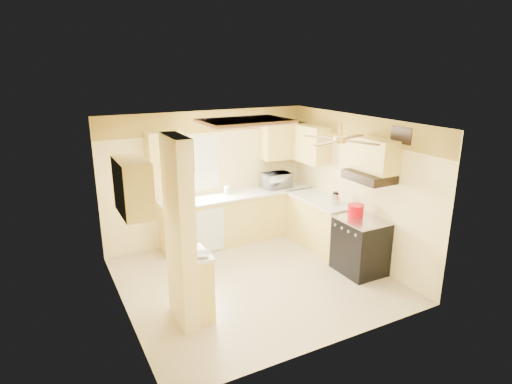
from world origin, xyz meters
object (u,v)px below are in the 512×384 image
microwave (277,180)px  dutch_oven (356,210)px  bowl (203,255)px  kettle (336,199)px  stove (360,246)px

microwave → dutch_oven: 2.00m
microwave → dutch_oven: size_ratio=1.94×
bowl → kettle: kettle is taller
microwave → kettle: bearing=103.5°
bowl → kettle: size_ratio=0.92×
microwave → kettle: microwave is taller
stove → dutch_oven: 0.59m
dutch_oven → kettle: bearing=87.5°
bowl → kettle: bearing=17.9°
stove → microwave: bearing=98.3°
bowl → microwave: bearing=43.2°
stove → kettle: (0.06, 0.77, 0.58)m
bowl → dutch_oven: dutch_oven is taller
dutch_oven → kettle: kettle is taller
dutch_oven → microwave: bearing=100.1°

